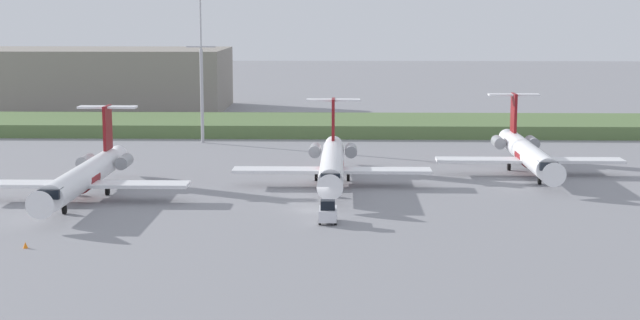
{
  "coord_description": "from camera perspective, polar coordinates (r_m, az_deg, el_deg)",
  "views": [
    {
      "loc": [
        2.87,
        -95.71,
        20.29
      ],
      "look_at": [
        0.0,
        13.82,
        3.0
      ],
      "focal_mm": 54.16,
      "sensor_mm": 36.0,
      "label": 1
    }
  ],
  "objects": [
    {
      "name": "safety_cone_mid_marker",
      "position": [
        86.4,
        -17.01,
        -4.83
      ],
      "size": [
        0.44,
        0.44,
        0.55
      ],
      "primitive_type": "cone",
      "color": "orange",
      "rests_on": "ground"
    },
    {
      "name": "ground_plane",
      "position": [
        127.37,
        0.19,
        -0.2
      ],
      "size": [
        500.0,
        500.0,
        0.0
      ],
      "primitive_type": "plane",
      "color": "gray"
    },
    {
      "name": "regional_jet_nearest",
      "position": [
        106.6,
        -13.71,
        -0.88
      ],
      "size": [
        22.81,
        31.0,
        9.0
      ],
      "color": "white",
      "rests_on": "ground"
    },
    {
      "name": "grass_berm",
      "position": [
        160.42,
        0.47,
        2.08
      ],
      "size": [
        320.0,
        20.0,
        2.09
      ],
      "primitive_type": "cube",
      "color": "#597542",
      "rests_on": "ground"
    },
    {
      "name": "regional_jet_third",
      "position": [
        122.38,
        12.15,
        0.42
      ],
      "size": [
        22.81,
        31.0,
        9.0
      ],
      "color": "white",
      "rests_on": "ground"
    },
    {
      "name": "antenna_mast",
      "position": [
        147.01,
        -7.01,
        4.6
      ],
      "size": [
        4.4,
        0.5,
        22.28
      ],
      "color": "#B2B2B7",
      "rests_on": "ground"
    },
    {
      "name": "regional_jet_second",
      "position": [
        112.29,
        0.72,
        -0.13
      ],
      "size": [
        22.81,
        31.0,
        9.0
      ],
      "color": "white",
      "rests_on": "ground"
    },
    {
      "name": "baggage_tug",
      "position": [
        92.05,
        0.47,
        -3.13
      ],
      "size": [
        1.72,
        3.2,
        2.3
      ],
      "color": "silver",
      "rests_on": "ground"
    },
    {
      "name": "distant_hangar",
      "position": [
        202.14,
        -13.86,
        4.67
      ],
      "size": [
        58.27,
        25.42,
        12.15
      ],
      "primitive_type": "cube",
      "color": "gray",
      "rests_on": "ground"
    }
  ]
}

